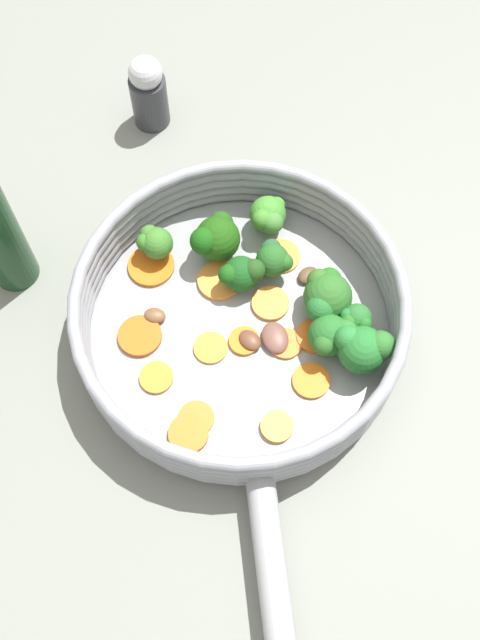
# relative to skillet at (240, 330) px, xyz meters

# --- Properties ---
(ground_plane) EXTENTS (4.00, 4.00, 0.00)m
(ground_plane) POSITION_rel_skillet_xyz_m (0.00, 0.00, -0.01)
(ground_plane) COLOR gray
(skillet) EXTENTS (0.30, 0.30, 0.01)m
(skillet) POSITION_rel_skillet_xyz_m (0.00, 0.00, 0.00)
(skillet) COLOR #939699
(skillet) RESTS_ON ground_plane
(skillet_rim_wall) EXTENTS (0.32, 0.32, 0.06)m
(skillet_rim_wall) POSITION_rel_skillet_xyz_m (0.00, 0.00, 0.04)
(skillet_rim_wall) COLOR #8E919B
(skillet_rim_wall) RESTS_ON skillet
(skillet_handle) EXTENTS (0.10, 0.16, 0.03)m
(skillet_handle) POSITION_rel_skillet_xyz_m (-0.12, 0.20, 0.02)
(skillet_handle) COLOR #999B9E
(skillet_handle) RESTS_ON skillet
(skillet_rivet_left) EXTENTS (0.01, 0.01, 0.01)m
(skillet_rivet_left) POSITION_rel_skillet_xyz_m (-0.04, 0.14, 0.01)
(skillet_rivet_left) COLOR #959898
(skillet_rivet_left) RESTS_ON skillet
(skillet_rivet_right) EXTENTS (0.01, 0.01, 0.01)m
(skillet_rivet_right) POSITION_rel_skillet_xyz_m (-0.10, 0.10, 0.01)
(skillet_rivet_right) COLOR #919B95
(skillet_rivet_right) RESTS_ON skillet
(carrot_slice_0) EXTENTS (0.05, 0.05, 0.00)m
(carrot_slice_0) POSITION_rel_skillet_xyz_m (-0.05, 0.00, 0.01)
(carrot_slice_0) COLOR orange
(carrot_slice_0) RESTS_ON skillet
(carrot_slice_1) EXTENTS (0.06, 0.06, 0.01)m
(carrot_slice_1) POSITION_rel_skillet_xyz_m (0.09, 0.05, 0.01)
(carrot_slice_1) COLOR #D75C16
(carrot_slice_1) RESTS_ON skillet
(carrot_slice_2) EXTENTS (0.04, 0.04, 0.00)m
(carrot_slice_2) POSITION_rel_skillet_xyz_m (0.02, 0.03, 0.01)
(carrot_slice_2) COLOR orange
(carrot_slice_2) RESTS_ON skillet
(carrot_slice_3) EXTENTS (0.05, 0.05, 0.01)m
(carrot_slice_3) POSITION_rel_skillet_xyz_m (-0.07, -0.02, 0.01)
(carrot_slice_3) COLOR orange
(carrot_slice_3) RESTS_ON skillet
(carrot_slice_4) EXTENTS (0.04, 0.04, 0.00)m
(carrot_slice_4) POSITION_rel_skillet_xyz_m (0.05, 0.08, 0.01)
(carrot_slice_4) COLOR orange
(carrot_slice_4) RESTS_ON skillet
(carrot_slice_5) EXTENTS (0.04, 0.04, 0.01)m
(carrot_slice_5) POSITION_rel_skillet_xyz_m (-0.00, 0.12, 0.01)
(carrot_slice_5) COLOR orange
(carrot_slice_5) RESTS_ON skillet
(carrot_slice_6) EXTENTS (0.03, 0.03, 0.01)m
(carrot_slice_6) POSITION_rel_skillet_xyz_m (-0.07, 0.08, 0.01)
(carrot_slice_6) COLOR #F99E3F
(carrot_slice_6) RESTS_ON skillet
(carrot_slice_7) EXTENTS (0.05, 0.05, 0.00)m
(carrot_slice_7) POSITION_rel_skillet_xyz_m (-0.01, -0.09, 0.01)
(carrot_slice_7) COLOR orange
(carrot_slice_7) RESTS_ON skillet
(carrot_slice_8) EXTENTS (0.05, 0.05, 0.01)m
(carrot_slice_8) POSITION_rel_skillet_xyz_m (0.04, -0.04, 0.01)
(carrot_slice_8) COLOR orange
(carrot_slice_8) RESTS_ON skillet
(carrot_slice_9) EXTENTS (0.05, 0.05, 0.00)m
(carrot_slice_9) POSITION_rel_skillet_xyz_m (-0.02, -0.03, 0.01)
(carrot_slice_9) COLOR orange
(carrot_slice_9) RESTS_ON skillet
(carrot_slice_10) EXTENTS (0.06, 0.06, 0.00)m
(carrot_slice_10) POSITION_rel_skillet_xyz_m (0.11, -0.03, 0.01)
(carrot_slice_10) COLOR orange
(carrot_slice_10) RESTS_ON skillet
(carrot_slice_11) EXTENTS (0.05, 0.05, 0.00)m
(carrot_slice_11) POSITION_rel_skillet_xyz_m (-0.08, 0.03, 0.01)
(carrot_slice_11) COLOR orange
(carrot_slice_11) RESTS_ON skillet
(carrot_slice_12) EXTENTS (0.04, 0.04, 0.00)m
(carrot_slice_12) POSITION_rel_skillet_xyz_m (-0.01, 0.01, 0.01)
(carrot_slice_12) COLOR orange
(carrot_slice_12) RESTS_ON skillet
(carrot_slice_13) EXTENTS (0.04, 0.04, 0.00)m
(carrot_slice_13) POSITION_rel_skillet_xyz_m (0.00, 0.10, 0.01)
(carrot_slice_13) COLOR orange
(carrot_slice_13) RESTS_ON skillet
(broccoli_floret_0) EXTENTS (0.04, 0.04, 0.04)m
(broccoli_floret_0) POSITION_rel_skillet_xyz_m (0.02, -0.04, 0.03)
(broccoli_floret_0) COLOR #77935C
(broccoli_floret_0) RESTS_ON skillet
(broccoli_floret_1) EXTENTS (0.04, 0.04, 0.04)m
(broccoli_floret_1) POSITION_rel_skillet_xyz_m (-0.00, -0.07, 0.03)
(broccoli_floret_1) COLOR #8DA869
(broccoli_floret_1) RESTS_ON skillet
(broccoli_floret_2) EXTENTS (0.04, 0.04, 0.04)m
(broccoli_floret_2) POSITION_rel_skillet_xyz_m (0.02, -0.12, 0.03)
(broccoli_floret_2) COLOR #7DAB62
(broccoli_floret_2) RESTS_ON skillet
(broccoli_floret_3) EXTENTS (0.05, 0.04, 0.04)m
(broccoli_floret_3) POSITION_rel_skillet_xyz_m (-0.09, -0.02, 0.03)
(broccoli_floret_3) COLOR #71A156
(broccoli_floret_3) RESTS_ON skillet
(broccoli_floret_4) EXTENTS (0.06, 0.05, 0.06)m
(broccoli_floret_4) POSITION_rel_skillet_xyz_m (-0.12, -0.01, 0.04)
(broccoli_floret_4) COLOR olive
(broccoli_floret_4) RESTS_ON skillet
(broccoli_floret_5) EXTENTS (0.03, 0.03, 0.04)m
(broccoli_floret_5) POSITION_rel_skillet_xyz_m (-0.10, -0.04, 0.03)
(broccoli_floret_5) COLOR #669348
(broccoli_floret_5) RESTS_ON skillet
(broccoli_floret_6) EXTENTS (0.04, 0.03, 0.04)m
(broccoli_floret_6) POSITION_rel_skillet_xyz_m (0.11, -0.04, 0.03)
(broccoli_floret_6) COLOR olive
(broccoli_floret_6) RESTS_ON skillet
(broccoli_floret_7) EXTENTS (0.05, 0.06, 0.05)m
(broccoli_floret_7) POSITION_rel_skillet_xyz_m (0.06, -0.07, 0.04)
(broccoli_floret_7) COLOR #8BA85D
(broccoli_floret_7) RESTS_ON skillet
(broccoli_floret_8) EXTENTS (0.05, 0.06, 0.05)m
(broccoli_floret_8) POSITION_rel_skillet_xyz_m (-0.07, -0.05, 0.03)
(broccoli_floret_8) COLOR #86B56E
(broccoli_floret_8) RESTS_ON skillet
(mushroom_piece_0) EXTENTS (0.03, 0.03, 0.01)m
(mushroom_piece_0) POSITION_rel_skillet_xyz_m (-0.02, 0.01, 0.01)
(mushroom_piece_0) COLOR brown
(mushroom_piece_0) RESTS_ON skillet
(mushroom_piece_1) EXTENTS (0.02, 0.02, 0.01)m
(mushroom_piece_1) POSITION_rel_skillet_xyz_m (0.08, 0.02, 0.01)
(mushroom_piece_1) COLOR brown
(mushroom_piece_1) RESTS_ON skillet
(mushroom_piece_2) EXTENTS (0.04, 0.04, 0.01)m
(mushroom_piece_2) POSITION_rel_skillet_xyz_m (-0.04, -0.00, 0.01)
(mushroom_piece_2) COLOR brown
(mushroom_piece_2) RESTS_ON skillet
(mushroom_piece_3) EXTENTS (0.02, 0.03, 0.01)m
(mushroom_piece_3) POSITION_rel_skillet_xyz_m (-0.04, -0.08, 0.01)
(mushroom_piece_3) COLOR brown
(mushroom_piece_3) RESTS_ON skillet
(salt_shaker) EXTENTS (0.04, 0.04, 0.09)m
(salt_shaker) POSITION_rel_skillet_xyz_m (0.20, -0.21, 0.04)
(salt_shaker) COLOR #333338
(salt_shaker) RESTS_ON ground_plane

